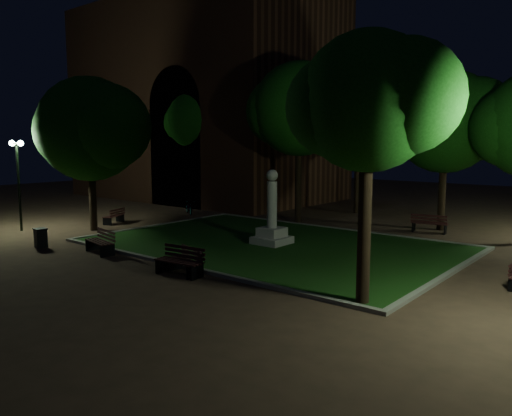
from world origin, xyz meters
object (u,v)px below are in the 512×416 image
(trash_bin, at_px, (41,238))
(bicycle, at_px, (189,207))
(bench_near_left, at_px, (180,262))
(bench_far_side, at_px, (429,224))
(bench_near_right, at_px, (187,262))
(bench_left_side, at_px, (115,217))
(bench_west_near, at_px, (101,242))
(monument, at_px, (272,223))

(trash_bin, distance_m, bicycle, 11.10)
(bench_near_left, xyz_separation_m, bench_far_side, (3.58, 13.03, -0.01))
(bench_near_right, xyz_separation_m, bench_left_side, (-10.82, 4.68, -0.03))
(bench_near_left, relative_size, bench_west_near, 1.02)
(bench_near_right, height_order, bench_west_near, bench_west_near)
(monument, xyz_separation_m, trash_bin, (-7.28, -6.58, -0.54))
(trash_bin, bearing_deg, bench_near_left, 5.62)
(bench_near_right, bearing_deg, bicycle, 154.77)
(bench_left_side, distance_m, bicycle, 5.13)
(bench_west_near, height_order, bicycle, bench_west_near)
(bicycle, bearing_deg, bench_near_left, -102.97)
(bench_near_left, distance_m, bench_near_right, 0.26)
(bench_left_side, xyz_separation_m, bicycle, (0.46, 5.11, 0.04))
(monument, relative_size, bench_near_right, 1.90)
(bench_near_left, bearing_deg, bench_far_side, 67.94)
(monument, bearing_deg, bench_near_left, -84.14)
(bench_west_near, xyz_separation_m, bench_left_side, (-5.83, 4.70, -0.06))
(bench_west_near, bearing_deg, bench_near_right, 11.42)
(bench_left_side, height_order, bench_far_side, bench_far_side)
(bench_near_right, bearing_deg, monument, 114.47)
(bench_far_side, bearing_deg, bench_left_side, 19.43)
(bench_near_right, relative_size, bicycle, 1.05)
(bench_near_right, height_order, bench_far_side, bench_far_side)
(bench_near_right, xyz_separation_m, bench_west_near, (-4.99, -0.02, 0.03))
(bench_near_left, bearing_deg, bench_west_near, 170.54)
(bench_left_side, bearing_deg, bicycle, 151.18)
(bench_near_right, relative_size, trash_bin, 2.04)
(monument, distance_m, trash_bin, 9.82)
(bench_far_side, bearing_deg, bench_west_near, 46.29)
(bench_near_left, height_order, bicycle, bench_near_left)
(bench_near_left, distance_m, bench_far_side, 13.51)
(bench_far_side, relative_size, trash_bin, 2.15)
(bench_west_near, bearing_deg, bench_left_side, 152.35)
(bench_near_left, distance_m, trash_bin, 7.91)
(bench_west_near, bearing_deg, bench_far_side, 67.43)
(bench_near_right, relative_size, bench_left_side, 1.07)
(bench_near_left, bearing_deg, bench_near_right, 79.14)
(monument, relative_size, bench_left_side, 2.04)
(bench_left_side, relative_size, bicycle, 0.98)
(bench_near_left, relative_size, trash_bin, 2.19)
(trash_bin, bearing_deg, bench_left_side, 117.10)
(monument, height_order, trash_bin, monument)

